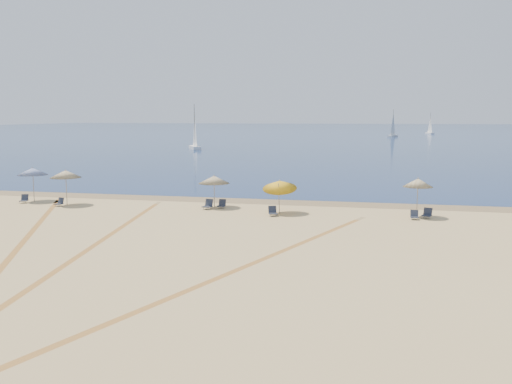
% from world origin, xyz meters
% --- Properties ---
extents(ground, '(160.00, 160.00, 0.00)m').
position_xyz_m(ground, '(0.00, 0.00, 0.00)').
color(ground, tan).
rests_on(ground, ground).
extents(ocean, '(500.00, 500.00, 0.00)m').
position_xyz_m(ocean, '(0.00, 225.00, 0.01)').
color(ocean, '#0C2151').
rests_on(ocean, ground).
extents(wet_sand, '(500.00, 500.00, 0.00)m').
position_xyz_m(wet_sand, '(0.00, 24.00, 0.00)').
color(wet_sand, olive).
rests_on(wet_sand, ground).
extents(umbrella_0, '(2.28, 2.29, 2.66)m').
position_xyz_m(umbrella_0, '(-17.78, 20.46, 2.32)').
color(umbrella_0, gray).
rests_on(umbrella_0, ground).
extents(umbrella_1, '(2.29, 2.29, 2.66)m').
position_xyz_m(umbrella_1, '(-14.30, 19.39, 2.31)').
color(umbrella_1, gray).
rests_on(umbrella_1, ground).
extents(umbrella_2, '(2.26, 2.26, 2.36)m').
position_xyz_m(umbrella_2, '(-3.23, 20.64, 2.02)').
color(umbrella_2, gray).
rests_on(umbrella_2, ground).
extents(umbrella_3, '(2.34, 2.40, 2.54)m').
position_xyz_m(umbrella_3, '(1.80, 19.24, 1.97)').
color(umbrella_3, gray).
rests_on(umbrella_3, ground).
extents(umbrella_4, '(1.93, 1.93, 2.61)m').
position_xyz_m(umbrella_4, '(10.86, 19.77, 2.26)').
color(umbrella_4, gray).
rests_on(umbrella_4, ground).
extents(chair_0, '(0.67, 0.74, 0.64)m').
position_xyz_m(chair_0, '(-18.03, 19.59, 0.28)').
color(chair_0, '#1D222E').
rests_on(chair_0, ground).
extents(chair_1, '(0.63, 0.69, 0.60)m').
position_xyz_m(chair_1, '(-14.56, 18.82, 0.27)').
color(chair_1, '#1D222E').
rests_on(chair_1, ground).
extents(chair_2, '(0.73, 0.81, 0.71)m').
position_xyz_m(chair_2, '(-3.45, 19.78, 0.31)').
color(chair_2, '#1D222E').
rests_on(chair_2, ground).
extents(chair_3, '(0.56, 0.64, 0.63)m').
position_xyz_m(chair_3, '(-2.60, 20.39, 0.28)').
color(chair_3, '#1D222E').
rests_on(chair_3, ground).
extents(chair_4, '(0.73, 0.78, 0.65)m').
position_xyz_m(chair_4, '(1.51, 18.19, 0.29)').
color(chair_4, '#1D222E').
rests_on(chair_4, ground).
extents(chair_5, '(0.49, 0.58, 0.59)m').
position_xyz_m(chair_5, '(10.64, 18.84, 0.26)').
color(chair_5, '#1D222E').
rests_on(chair_5, ground).
extents(chair_6, '(0.75, 0.80, 0.66)m').
position_xyz_m(chair_6, '(11.49, 19.48, 0.29)').
color(chair_6, '#1D222E').
rests_on(chair_6, ground).
extents(sailboat_0, '(4.11, 5.96, 8.84)m').
position_xyz_m(sailboat_0, '(-25.73, 84.53, 2.67)').
color(sailboat_0, white).
rests_on(sailboat_0, ocean).
extents(sailboat_1, '(2.71, 5.33, 7.70)m').
position_xyz_m(sailboat_1, '(30.23, 185.22, 2.33)').
color(sailboat_1, white).
rests_on(sailboat_1, ocean).
extents(sailboat_2, '(3.53, 5.83, 8.51)m').
position_xyz_m(sailboat_2, '(15.71, 154.52, 2.57)').
color(sailboat_2, white).
rests_on(sailboat_2, ocean).
extents(tire_tracks, '(50.04, 42.00, 0.00)m').
position_xyz_m(tire_tracks, '(-4.89, 7.57, 0.00)').
color(tire_tracks, tan).
rests_on(tire_tracks, ground).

